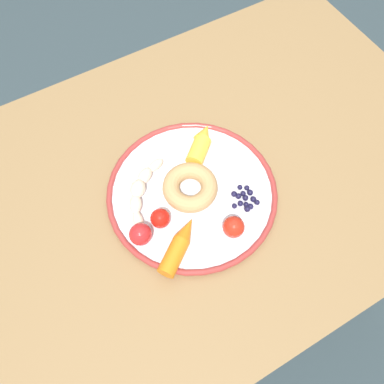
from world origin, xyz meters
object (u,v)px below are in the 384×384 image
Objects in this scene: dining_table at (205,193)px; banana at (141,190)px; carrot_yellow at (200,144)px; blueberry_pile at (245,199)px; carrot_orange at (179,246)px; donut at (190,187)px; plate at (192,193)px; tomato_near at (140,234)px; tomato_mid at (160,218)px; tomato_far at (234,227)px.

banana reaches higher than dining_table.
carrot_yellow reaches higher than blueberry_pile.
carrot_orange is 1.04× the size of donut.
carrot_orange reaches higher than plate.
carrot_orange reaches higher than blueberry_pile.
banana is (0.09, -0.05, 0.02)m from plate.
plate is 0.11m from carrot_yellow.
carrot_yellow is (-0.01, -0.05, 0.13)m from dining_table.
carrot_yellow is 0.15m from blueberry_pile.
carrot_yellow is at bearing -131.26° from donut.
dining_table is 18.22× the size of blueberry_pile.
carrot_yellow is at bearing -148.80° from tomato_near.
dining_table is 26.39× the size of tomato_near.
carrot_yellow is at bearing -84.14° from blueberry_pile.
tomato_near is at bearing -46.08° from carrot_orange.
tomato_mid reaches higher than plate.
banana is at bearing -5.89° from dining_table.
carrot_orange is at bearing 133.92° from tomato_near.
tomato_near reaches higher than banana.
tomato_near is (0.04, 0.09, 0.01)m from banana.
tomato_mid reaches higher than banana.
tomato_mid is at bearing 23.60° from dining_table.
plate is at bearing -77.44° from tomato_far.
blueberry_pile reaches higher than plate.
banana is 3.01× the size of tomato_near.
tomato_mid is 0.92× the size of tomato_far.
banana is 0.10m from tomato_near.
blueberry_pile is at bearing -142.12° from tomato_far.
tomato_far is at bearing 125.14° from banana.
blueberry_pile is 1.61× the size of tomato_mid.
carrot_orange is 0.23m from carrot_yellow.
tomato_near is (0.05, -0.05, 0.00)m from carrot_orange.
plate is 2.68× the size of banana.
plate is 3.13× the size of donut.
blueberry_pile is 0.22m from tomato_near.
banana is (0.14, -0.01, 0.13)m from dining_table.
tomato_mid reaches higher than carrot_orange.
dining_table is at bearing -137.18° from carrot_orange.
tomato_near is at bearing 31.20° from carrot_yellow.
donut reaches higher than plate.
banana is 0.16m from carrot_yellow.
tomato_mid is (0.00, -0.06, 0.00)m from carrot_orange.
banana reaches higher than blueberry_pile.
carrot_orange is (0.14, 0.13, 0.13)m from dining_table.
carrot_yellow is 0.20m from tomato_far.
tomato_far is (-0.11, 0.02, 0.00)m from carrot_orange.
tomato_far is at bearing 77.98° from carrot_yellow.
blueberry_pile is (-0.17, 0.12, -0.01)m from banana.
carrot_yellow is 2.37× the size of tomato_near.
carrot_orange is 0.16m from blueberry_pile.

